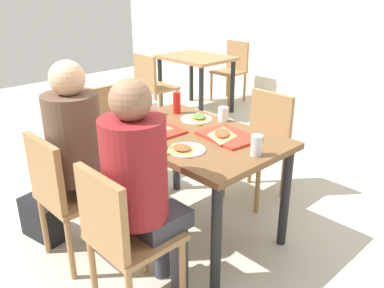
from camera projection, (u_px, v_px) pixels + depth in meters
name	position (u px, v px, depth m)	size (l,w,h in m)	color
ground_plane	(192.00, 230.00, 2.87)	(10.00, 10.00, 0.02)	#B2AD9E
main_table	(192.00, 148.00, 2.63)	(1.18, 0.77, 0.73)	brown
chair_near_left	(64.00, 191.00, 2.38)	(0.40, 0.40, 0.84)	#9E7247
chair_near_right	(121.00, 233.00, 1.99)	(0.40, 0.40, 0.84)	#9E7247
chair_far_side	(262.00, 138.00, 3.17)	(0.40, 0.40, 0.84)	#9E7247
chair_left_end	(111.00, 130.00, 3.33)	(0.40, 0.40, 0.84)	#9E7247
person_in_red	(81.00, 146.00, 2.38)	(0.32, 0.42, 1.25)	#383842
person_in_brown_jacket	(141.00, 179.00, 1.99)	(0.32, 0.42, 1.25)	#383842
tray_red_near	(155.00, 129.00, 2.64)	(0.36, 0.26, 0.02)	red
tray_red_far	(228.00, 136.00, 2.52)	(0.36, 0.26, 0.02)	red
paper_plate_center	(196.00, 119.00, 2.84)	(0.22, 0.22, 0.01)	white
paper_plate_near_edge	(187.00, 150.00, 2.33)	(0.22, 0.22, 0.01)	white
pizza_slice_a	(151.00, 126.00, 2.64)	(0.28, 0.27, 0.02)	#DBAD60
pizza_slice_b	(222.00, 134.00, 2.51)	(0.25, 0.27, 0.02)	#DBAD60
pizza_slice_c	(199.00, 117.00, 2.84)	(0.23, 0.23, 0.02)	tan
pizza_slice_d	(182.00, 149.00, 2.32)	(0.20, 0.18, 0.02)	tan
plastic_cup_a	(223.00, 114.00, 2.80)	(0.07, 0.07, 0.10)	white
plastic_cup_b	(155.00, 141.00, 2.34)	(0.07, 0.07, 0.10)	white
plastic_cup_c	(153.00, 108.00, 2.92)	(0.07, 0.07, 0.10)	white
soda_can	(256.00, 146.00, 2.24)	(0.07, 0.07, 0.12)	#B7BCC6
condiment_bottle	(177.00, 103.00, 2.95)	(0.06, 0.06, 0.16)	red
foil_bundle	(142.00, 110.00, 2.89)	(0.10, 0.10, 0.10)	silver
handbag	(44.00, 219.00, 2.74)	(0.32, 0.16, 0.28)	black
background_table	(196.00, 66.00, 5.23)	(0.90, 0.70, 0.73)	#9E7247
background_chair_near	(152.00, 84.00, 4.80)	(0.40, 0.40, 0.84)	#9E7247
background_chair_far	(233.00, 67.00, 5.74)	(0.40, 0.40, 0.84)	#9E7247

